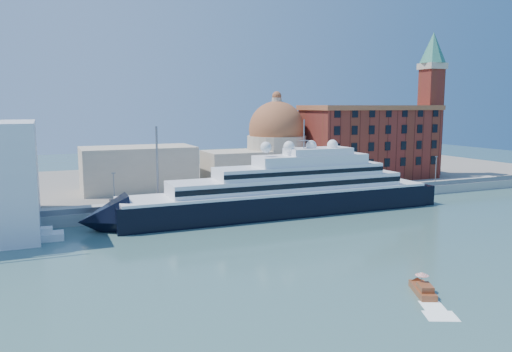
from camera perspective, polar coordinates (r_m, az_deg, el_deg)
name	(u,v)px	position (r m, az deg, el deg)	size (l,w,h in m)	color
ground	(303,241)	(94.10, 5.44, -7.45)	(400.00, 400.00, 0.00)	#375F5E
quay	(238,203)	(123.93, -2.09, -3.05)	(180.00, 10.00, 2.50)	gray
land	(192,181)	(162.36, -7.30, -0.57)	(260.00, 72.00, 2.00)	slate
quay_fence	(245,198)	(119.47, -1.32, -2.57)	(180.00, 0.10, 1.20)	slate
superyacht	(272,196)	(115.00, 1.84, -2.31)	(85.66, 11.88, 25.60)	black
service_barge	(32,238)	(102.32, -24.23, -6.43)	(11.74, 4.10, 2.63)	white
water_taxi	(423,289)	(71.99, 18.54, -12.15)	(4.48, 6.52, 2.96)	maroon
warehouse	(370,142)	(163.01, 12.87, 3.86)	(43.00, 19.00, 23.25)	maroon
campanile	(431,95)	(177.84, 19.37, 8.76)	(8.40, 8.40, 47.00)	maroon
church	(229,154)	(146.76, -3.12, 2.48)	(66.00, 18.00, 25.50)	beige
lamp_posts	(190,172)	(117.00, -7.61, 0.48)	(120.80, 2.40, 18.00)	slate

